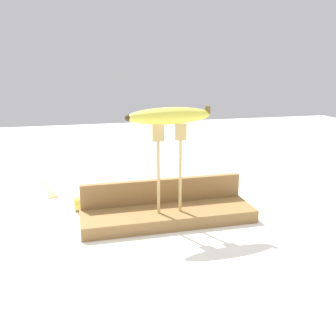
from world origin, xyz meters
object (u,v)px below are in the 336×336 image
fork_fallen_near (50,191)px  banana_chunk_near (87,203)px  banana_raised_center (169,116)px  fork_stand_center (169,161)px

fork_fallen_near → banana_chunk_near: banana_chunk_near is taller
banana_raised_center → fork_fallen_near: banana_raised_center is taller
banana_raised_center → fork_fallen_near: size_ratio=1.13×
fork_fallen_near → banana_chunk_near: size_ratio=2.79×
fork_stand_center → banana_raised_center: size_ratio=1.04×
banana_raised_center → fork_fallen_near: 0.48m
banana_raised_center → banana_chunk_near: bearing=143.1°
fork_stand_center → banana_chunk_near: (-0.18, 0.13, -0.13)m
banana_chunk_near → fork_stand_center: bearing=-36.9°
banana_raised_center → banana_chunk_near: (-0.18, 0.13, -0.23)m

